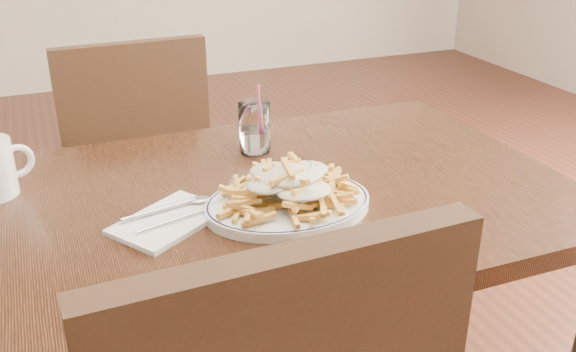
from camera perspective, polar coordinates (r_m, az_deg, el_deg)
name	(u,v)px	position (r m, az deg, el deg)	size (l,w,h in m)	color
table	(274,224)	(1.33, -1.24, -4.31)	(1.20, 0.80, 0.75)	black
chair_far	(135,162)	(2.06, -13.47, 1.18)	(0.44, 0.44, 0.92)	black
fries_plate	(288,204)	(1.22, 0.00, -2.51)	(0.39, 0.36, 0.02)	silver
loaded_fries	(288,181)	(1.20, 0.00, -0.42)	(0.30, 0.27, 0.07)	gold
napkin	(169,221)	(1.19, -10.57, -3.93)	(0.20, 0.13, 0.01)	white
cutlery	(167,215)	(1.19, -10.68, -3.46)	(0.20, 0.12, 0.01)	silver
water_glass	(255,130)	(1.47, -2.98, 4.09)	(0.07, 0.07, 0.16)	white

